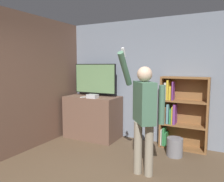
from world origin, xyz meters
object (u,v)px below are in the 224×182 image
object	(u,v)px
game_console	(93,96)
television	(95,79)
person	(144,110)
bookshelf	(179,113)
waste_bin	(175,147)

from	to	relation	value
game_console	television	bearing A→B (deg)	113.32
person	bookshelf	bearing A→B (deg)	131.87
game_console	bookshelf	distance (m)	1.85
person	waste_bin	xyz separation A→B (m)	(0.29, 0.94, -0.85)
television	bookshelf	size ratio (longest dim) A/B	0.74
television	person	xyz separation A→B (m)	(1.66, -1.28, -0.34)
television	waste_bin	xyz separation A→B (m)	(1.96, -0.34, -1.19)
waste_bin	game_console	bearing A→B (deg)	-179.43
game_console	person	xyz separation A→B (m)	(1.51, -0.92, 0.01)
bookshelf	game_console	bearing A→B (deg)	-165.09
television	person	distance (m)	2.13
game_console	waste_bin	xyz separation A→B (m)	(1.80, 0.02, -0.85)
game_console	person	bearing A→B (deg)	-31.48
waste_bin	television	bearing A→B (deg)	170.15
waste_bin	bookshelf	bearing A→B (deg)	93.87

